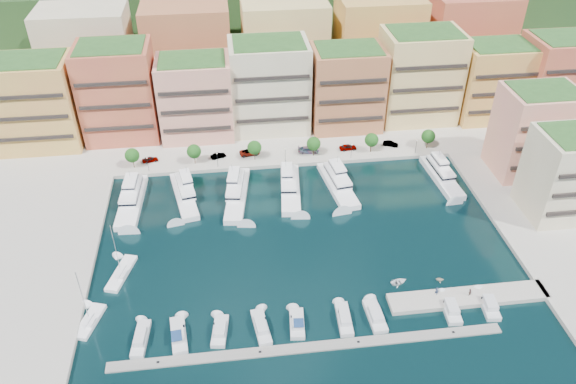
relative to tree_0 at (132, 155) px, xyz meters
name	(u,v)px	position (x,y,z in m)	size (l,w,h in m)	color
ground	(302,240)	(40.00, -33.50, -4.74)	(400.00, 400.00, 0.00)	black
north_quay	(273,112)	(40.00, 28.50, -4.74)	(220.00, 64.00, 2.00)	#9E998E
west_quay	(4,290)	(-22.00, -41.50, -4.74)	(34.00, 76.00, 2.00)	#9E998E
hillside	(260,55)	(40.00, 76.50, -4.74)	(240.00, 40.00, 58.00)	#1F3B18
south_pontoon	(310,348)	(37.00, -63.50, -4.74)	(72.00, 2.20, 0.35)	gray
finger_pier	(467,299)	(70.00, -55.50, -4.74)	(32.00, 5.00, 2.00)	#9E998E
apartment_0	(35,103)	(-26.00, 16.49, 8.57)	(22.00, 16.50, 24.80)	gold
apartment_1	(118,92)	(-4.00, 18.49, 9.57)	(20.00, 16.50, 26.80)	#B5493C
apartment_2	(196,98)	(17.00, 16.49, 7.57)	(20.00, 15.50, 22.80)	#DF867C
apartment_3	(269,86)	(38.00, 18.49, 9.07)	(22.00, 16.50, 25.80)	beige
apartment_4	(346,88)	(60.00, 16.49, 8.07)	(20.00, 15.50, 23.80)	#B46C43
apartment_5	(419,76)	(82.00, 18.49, 9.57)	(22.00, 16.50, 26.80)	#E9CD7B
apartment_6	(492,81)	(104.00, 16.49, 7.57)	(20.00, 15.50, 22.80)	gold
apartment_7	(560,77)	(124.00, 14.49, 8.57)	(22.00, 16.50, 24.80)	#B5493C
apartment_east_a	(534,131)	(102.00, -13.51, 7.57)	(18.00, 14.50, 22.80)	#DF867C
apartment_east_b	(571,174)	(102.00, -31.51, 6.57)	(18.00, 14.50, 20.80)	beige
backblock_0	(89,58)	(-15.00, 40.50, 11.26)	(26.00, 18.00, 30.00)	beige
backblock_1	(189,53)	(15.00, 40.50, 11.26)	(26.00, 18.00, 30.00)	#B46C43
backblock_2	(284,49)	(45.00, 40.50, 11.26)	(26.00, 18.00, 30.00)	#E9CD7B
backblock_3	(377,44)	(75.00, 40.50, 11.26)	(26.00, 18.00, 30.00)	gold
backblock_4	(467,40)	(105.00, 40.50, 11.26)	(26.00, 18.00, 30.00)	#B5493C
tree_0	(132,155)	(0.00, 0.00, 0.00)	(3.80, 3.80, 5.65)	#473323
tree_1	(194,151)	(16.00, 0.00, 0.00)	(3.80, 3.80, 5.65)	#473323
tree_2	(254,148)	(32.00, 0.00, 0.00)	(3.80, 3.80, 5.65)	#473323
tree_3	(314,144)	(48.00, 0.00, 0.00)	(3.80, 3.80, 5.65)	#473323
tree_4	(372,140)	(64.00, 0.00, 0.00)	(3.80, 3.80, 5.65)	#473323
tree_5	(428,136)	(80.00, 0.00, 0.00)	(3.80, 3.80, 5.65)	#473323
lamppost_0	(148,162)	(4.00, -2.30, -0.92)	(0.30, 0.30, 4.20)	black
lamppost_1	(217,157)	(22.00, -2.30, -0.92)	(0.30, 0.30, 4.20)	black
lamppost_2	(285,153)	(40.00, -2.30, -0.92)	(0.30, 0.30, 4.20)	black
lamppost_3	(352,149)	(58.00, -2.30, -0.92)	(0.30, 0.30, 4.20)	black
lamppost_4	(416,144)	(76.00, -2.30, -0.92)	(0.30, 0.30, 4.20)	black
yacht_0	(132,198)	(0.76, -14.21, -3.53)	(6.18, 21.44, 7.30)	white
yacht_1	(184,193)	(13.39, -13.62, -3.65)	(7.89, 20.24, 7.30)	white
yacht_2	(237,191)	(26.43, -14.66, -3.53)	(7.58, 22.58, 7.30)	white
yacht_3	(290,186)	(39.77, -13.95, -3.53)	(6.70, 20.99, 7.30)	white
yacht_4	(337,183)	(51.93, -13.86, -3.65)	(7.55, 20.80, 7.30)	white
yacht_6	(441,174)	(79.33, -13.49, -3.53)	(5.73, 19.89, 7.30)	white
cruiser_0	(141,339)	(6.60, -58.09, -4.20)	(3.21, 8.61, 2.55)	silver
cruiser_1	(179,335)	(13.45, -58.11, -4.17)	(3.61, 8.71, 2.66)	silver
cruiser_2	(220,331)	(21.01, -58.08, -4.20)	(3.61, 7.61, 2.55)	silver
cruiser_3	(261,327)	(28.68, -58.09, -4.20)	(3.52, 8.77, 2.55)	silver
cruiser_4	(297,324)	(35.45, -58.09, -4.17)	(3.32, 7.40, 2.66)	silver
cruiser_5	(344,319)	(44.46, -58.09, -4.20)	(2.90, 8.21, 2.55)	silver
cruiser_6	(375,316)	(50.49, -58.09, -4.20)	(3.15, 8.21, 2.55)	silver
cruiser_8	(450,309)	(65.39, -58.09, -4.20)	(3.25, 7.97, 2.55)	silver
cruiser_9	(489,305)	(73.14, -58.08, -4.20)	(3.50, 7.94, 2.55)	silver
sailboat_1	(121,274)	(1.05, -40.00, -4.44)	(5.78, 11.01, 13.20)	white
sailboat_0	(90,322)	(-3.36, -52.57, -4.43)	(5.27, 9.03, 13.20)	white
tender_0	(399,282)	(57.70, -49.49, -4.39)	(2.46, 3.44, 0.71)	white
tender_1	(440,279)	(66.20, -49.90, -4.30)	(1.44, 1.67, 0.88)	beige
car_0	(150,159)	(4.01, 2.41, -3.04)	(1.66, 4.14, 1.41)	gray
car_1	(218,156)	(22.22, 2.02, -3.06)	(1.44, 4.14, 1.36)	gray
car_2	(250,152)	(30.83, 2.67, -2.96)	(2.59, 5.62, 1.56)	gray
car_3	(308,150)	(46.91, 1.80, -2.91)	(2.34, 5.77, 1.67)	gray
car_4	(348,147)	(57.99, 1.88, -2.94)	(1.90, 4.72, 1.61)	gray
car_5	(391,144)	(70.29, 2.33, -3.04)	(1.48, 4.25, 1.40)	gray
person_0	(437,291)	(63.70, -54.42, -2.82)	(0.67, 0.44, 1.84)	#27334E
person_1	(469,292)	(70.11, -55.37, -2.95)	(0.77, 0.60, 1.59)	#46302A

